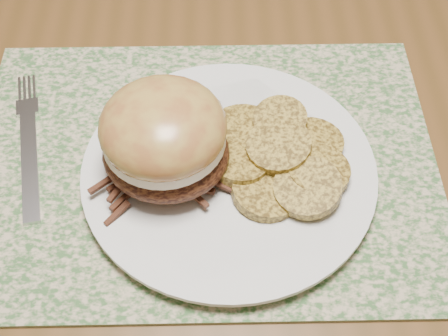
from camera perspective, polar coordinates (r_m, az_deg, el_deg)
The scene contains 6 objects.
dining_table at distance 0.76m, azimuth 18.70°, elevation 1.08°, with size 1.50×0.90×0.75m.
placemat at distance 0.61m, azimuth -1.75°, elevation 0.47°, with size 0.45×0.33×0.00m, color #3B6333.
dinner_plate at distance 0.59m, azimuth 0.46°, elevation -0.38°, with size 0.26×0.26×0.02m, color silver.
pork_sandwich at distance 0.55m, azimuth -5.50°, elevation 2.77°, with size 0.15×0.14×0.09m.
roasted_potatoes at distance 0.58m, azimuth 5.13°, elevation 1.06°, with size 0.15×0.16×0.03m.
fork at distance 0.65m, azimuth -17.41°, elevation 2.25°, with size 0.05×0.19×0.00m.
Camera 1 is at (-0.25, -0.44, 1.23)m, focal length 50.00 mm.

